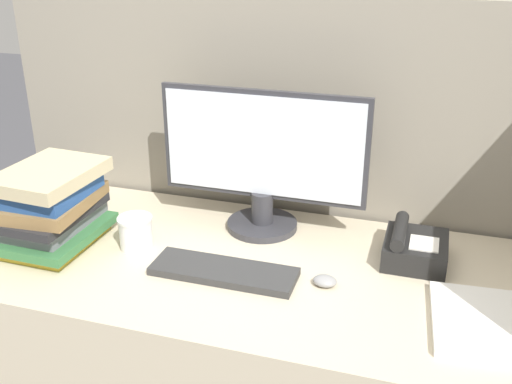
{
  "coord_description": "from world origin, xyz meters",
  "views": [
    {
      "loc": [
        0.39,
        -0.96,
        1.57
      ],
      "look_at": [
        -0.04,
        0.39,
        0.95
      ],
      "focal_mm": 42.0,
      "sensor_mm": 36.0,
      "label": 1
    }
  ],
  "objects_px": {
    "keyboard": "(224,271)",
    "book_stack": "(51,206)",
    "monitor": "(263,162)",
    "coffee_cup": "(136,232)",
    "mouse": "(325,281)",
    "desk_telephone": "(414,248)"
  },
  "relations": [
    {
      "from": "monitor",
      "to": "keyboard",
      "type": "distance_m",
      "value": 0.35
    },
    {
      "from": "coffee_cup",
      "to": "desk_telephone",
      "type": "bearing_deg",
      "value": 11.81
    },
    {
      "from": "keyboard",
      "to": "book_stack",
      "type": "distance_m",
      "value": 0.52
    },
    {
      "from": "mouse",
      "to": "desk_telephone",
      "type": "height_order",
      "value": "desk_telephone"
    },
    {
      "from": "monitor",
      "to": "desk_telephone",
      "type": "xyz_separation_m",
      "value": [
        0.44,
        -0.07,
        -0.17
      ]
    },
    {
      "from": "monitor",
      "to": "keyboard",
      "type": "bearing_deg",
      "value": -93.45
    },
    {
      "from": "coffee_cup",
      "to": "keyboard",
      "type": "bearing_deg",
      "value": -12.84
    },
    {
      "from": "keyboard",
      "to": "coffee_cup",
      "type": "relative_size",
      "value": 3.92
    },
    {
      "from": "desk_telephone",
      "to": "keyboard",
      "type": "bearing_deg",
      "value": -154.46
    },
    {
      "from": "mouse",
      "to": "book_stack",
      "type": "relative_size",
      "value": 0.2
    },
    {
      "from": "monitor",
      "to": "coffee_cup",
      "type": "height_order",
      "value": "monitor"
    },
    {
      "from": "coffee_cup",
      "to": "book_stack",
      "type": "distance_m",
      "value": 0.24
    },
    {
      "from": "book_stack",
      "to": "desk_telephone",
      "type": "distance_m",
      "value": 0.99
    },
    {
      "from": "book_stack",
      "to": "keyboard",
      "type": "bearing_deg",
      "value": -1.86
    },
    {
      "from": "monitor",
      "to": "mouse",
      "type": "xyz_separation_m",
      "value": [
        0.24,
        -0.26,
        -0.19
      ]
    },
    {
      "from": "desk_telephone",
      "to": "mouse",
      "type": "bearing_deg",
      "value": -136.45
    },
    {
      "from": "monitor",
      "to": "keyboard",
      "type": "relative_size",
      "value": 1.59
    },
    {
      "from": "keyboard",
      "to": "book_stack",
      "type": "height_order",
      "value": "book_stack"
    },
    {
      "from": "mouse",
      "to": "coffee_cup",
      "type": "height_order",
      "value": "coffee_cup"
    },
    {
      "from": "monitor",
      "to": "book_stack",
      "type": "height_order",
      "value": "monitor"
    },
    {
      "from": "monitor",
      "to": "mouse",
      "type": "relative_size",
      "value": 9.98
    },
    {
      "from": "keyboard",
      "to": "monitor",
      "type": "bearing_deg",
      "value": 86.55
    }
  ]
}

